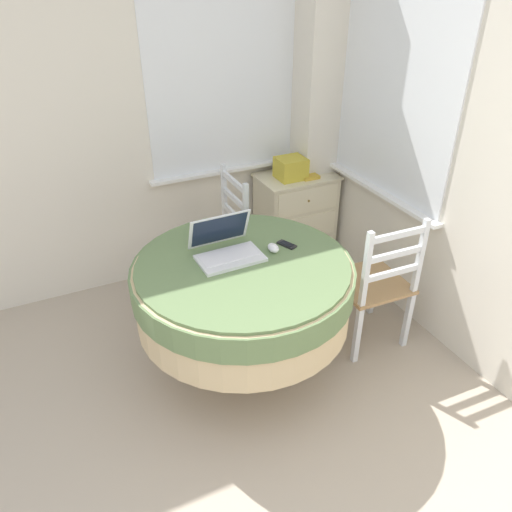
% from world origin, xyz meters
% --- Properties ---
extents(corner_room_shell, '(4.24, 4.64, 2.55)m').
position_xyz_m(corner_room_shell, '(1.12, 1.75, 1.28)').
color(corner_room_shell, silver).
rests_on(corner_room_shell, ground_plane).
extents(round_dining_table, '(1.20, 1.20, 0.77)m').
position_xyz_m(round_dining_table, '(0.72, 1.50, 0.61)').
color(round_dining_table, '#4C3D2D').
rests_on(round_dining_table, ground_plane).
extents(laptop, '(0.35, 0.29, 0.22)m').
position_xyz_m(laptop, '(0.68, 1.61, 0.81)').
color(laptop, silver).
rests_on(laptop, round_dining_table).
extents(computer_mouse, '(0.05, 0.08, 0.04)m').
position_xyz_m(computer_mouse, '(0.92, 1.54, 0.79)').
color(computer_mouse, white).
rests_on(computer_mouse, round_dining_table).
extents(cell_phone, '(0.09, 0.12, 0.01)m').
position_xyz_m(cell_phone, '(1.02, 1.56, 0.77)').
color(cell_phone, black).
rests_on(cell_phone, round_dining_table).
extents(dining_chair_near_back_window, '(0.43, 0.43, 0.91)m').
position_xyz_m(dining_chair_near_back_window, '(0.90, 2.33, 0.44)').
color(dining_chair_near_back_window, '#A87F51').
rests_on(dining_chair_near_back_window, ground_plane).
extents(dining_chair_near_right_window, '(0.44, 0.44, 0.91)m').
position_xyz_m(dining_chair_near_right_window, '(1.56, 1.41, 0.44)').
color(dining_chair_near_right_window, '#A87F51').
rests_on(dining_chair_near_right_window, ground_plane).
extents(corner_cabinet, '(0.60, 0.40, 0.71)m').
position_xyz_m(corner_cabinet, '(1.65, 2.55, 0.35)').
color(corner_cabinet, beige).
rests_on(corner_cabinet, ground_plane).
extents(storage_box, '(0.21, 0.19, 0.16)m').
position_xyz_m(storage_box, '(1.58, 2.53, 0.79)').
color(storage_box, gold).
rests_on(storage_box, corner_cabinet).
extents(book_on_cabinet, '(0.13, 0.25, 0.02)m').
position_xyz_m(book_on_cabinet, '(1.72, 2.54, 0.72)').
color(book_on_cabinet, gold).
rests_on(book_on_cabinet, corner_cabinet).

